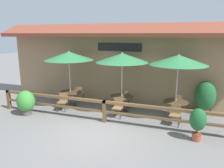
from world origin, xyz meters
The scene contains 18 objects.
ground_plane centered at (0.00, 0.00, 0.00)m, with size 60.00×60.00×0.00m, color slate.
building_facade centered at (0.00, 4.10, 2.17)m, with size 14.28×1.49×4.23m.
patio_railing centered at (0.00, 1.05, 0.70)m, with size 10.40×0.14×0.95m.
patio_umbrella_near centered at (-2.47, 2.52, 2.60)m, with size 2.45×2.45×2.85m.
dining_table_near centered at (-2.47, 2.52, 0.61)m, with size 1.09×1.09×0.76m.
chair_near_streetside centered at (-2.46, 1.74, 0.48)m, with size 0.50×0.50×0.85m.
chair_near_wallside centered at (-2.38, 3.29, 0.48)m, with size 0.51×0.51×0.85m.
patio_umbrella_middle centered at (0.30, 2.57, 2.60)m, with size 2.45×2.45×2.85m.
dining_table_middle centered at (0.30, 2.57, 0.61)m, with size 1.09×1.09×0.76m.
chair_middle_streetside centered at (0.35, 1.82, 0.48)m, with size 0.42×0.42×0.85m.
chair_middle_wallside centered at (0.26, 3.33, 0.48)m, with size 0.49×0.49×0.85m.
patio_umbrella_far centered at (2.80, 2.57, 2.60)m, with size 2.45×2.45×2.85m.
dining_table_far centered at (2.80, 2.57, 0.61)m, with size 1.09×1.09×0.76m.
chair_far_streetside centered at (2.85, 1.75, 0.48)m, with size 0.46×0.46×0.85m.
chair_far_wallside centered at (2.81, 3.39, 0.48)m, with size 0.43×0.43×0.85m.
potted_plant_tall_tropical centered at (3.67, 0.57, 0.71)m, with size 0.56×0.51×1.19m.
potted_plant_entrance_palm centered at (-3.73, 0.65, 0.62)m, with size 0.86×0.77×1.15m.
potted_plant_corner_fern centered at (4.06, 3.55, 0.83)m, with size 0.93×0.84×1.57m.
Camera 1 is at (3.21, -7.08, 3.68)m, focal length 35.00 mm.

